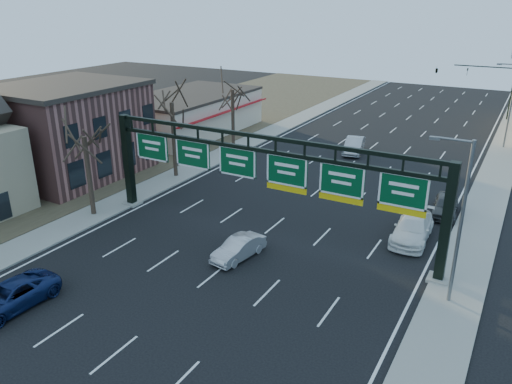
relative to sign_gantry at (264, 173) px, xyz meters
The scene contains 19 objects.
ground 9.24m from the sign_gantry, 91.15° to the right, with size 160.00×160.00×0.00m, color black.
sidewalk_left 18.24m from the sign_gantry, 137.20° to the left, with size 3.00×120.00×0.12m, color gray.
sidewalk_right 18.02m from the sign_gantry, 43.51° to the left, with size 3.00×120.00×0.12m, color gray.
dirt_strip_left 28.25m from the sign_gantry, 154.50° to the left, with size 21.00×120.00×0.06m, color #473D2B.
lane_markings 12.86m from the sign_gantry, 90.76° to the left, with size 21.60×120.00×0.01m, color white.
sign_gantry is the anchor object (origin of this frame).
brick_block 21.87m from the sign_gantry, behind, with size 10.40×12.40×8.30m.
cream_strip 30.24m from the sign_gantry, 135.86° to the left, with size 10.90×18.40×4.70m.
tree_gantry 13.53m from the sign_gantry, 166.97° to the right, with size 3.60×3.60×8.48m.
tree_mid 15.08m from the sign_gantry, 151.63° to the left, with size 3.60×3.60×9.24m.
tree_far 21.57m from the sign_gantry, 127.32° to the left, with size 3.60×3.60×8.86m.
streetlight_near 12.48m from the sign_gantry, ahead, with size 2.15×0.22×9.00m.
streetlight_far 34.29m from the sign_gantry, 68.96° to the left, with size 2.15×0.22×9.00m.
traffic_signal_mast 47.33m from the sign_gantry, 83.29° to the left, with size 10.16×0.54×7.00m.
car_blue_suv 16.29m from the sign_gantry, 118.53° to the right, with size 2.35×5.10×1.42m, color navy.
car_silver_sedan 5.19m from the sign_gantry, 89.06° to the right, with size 1.41×4.03×1.33m, color #B1B0B5.
car_white_wagon 10.75m from the sign_gantry, 27.33° to the left, with size 2.26×5.56×1.61m, color white.
car_grey_far 14.79m from the sign_gantry, 44.89° to the left, with size 1.77×4.40×1.50m, color #3A3D3F.
car_silver_distant 22.60m from the sign_gantry, 93.15° to the left, with size 1.73×4.95×1.63m, color #A7A8AC.
Camera 1 is at (14.81, -19.04, 15.25)m, focal length 35.00 mm.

